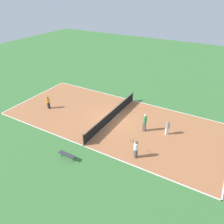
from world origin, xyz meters
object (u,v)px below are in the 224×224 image
(player_baseline_gray, at_px, (168,127))
(player_center_orange, at_px, (48,102))
(bench, at_px, (67,155))
(player_near_white, at_px, (136,148))
(tennis_ball_far_baseline, at_px, (130,116))
(tennis_ball_right_alley, at_px, (198,124))
(tennis_ball_left_sideline, at_px, (110,112))
(tennis_ball_near_net, at_px, (141,112))
(tennis_net, at_px, (112,115))
(player_far_green, at_px, (145,121))

(player_baseline_gray, xyz_separation_m, player_center_orange, (1.79, -12.97, 0.00))
(bench, relative_size, player_near_white, 0.92)
(player_baseline_gray, height_order, tennis_ball_far_baseline, player_baseline_gray)
(player_near_white, height_order, tennis_ball_right_alley, player_near_white)
(player_center_orange, xyz_separation_m, tennis_ball_left_sideline, (-2.73, 6.36, -0.77))
(bench, relative_size, tennis_ball_right_alley, 22.00)
(tennis_ball_near_net, bearing_deg, tennis_net, -36.77)
(bench, bearing_deg, player_far_green, 60.15)
(bench, distance_m, tennis_ball_far_baseline, 8.41)
(bench, relative_size, player_center_orange, 1.04)
(player_center_orange, bearing_deg, tennis_ball_right_alley, 31.63)
(tennis_ball_left_sideline, bearing_deg, player_center_orange, -66.76)
(player_baseline_gray, bearing_deg, tennis_ball_right_alley, 12.65)
(player_near_white, bearing_deg, tennis_ball_right_alley, -83.89)
(bench, relative_size, player_baseline_gray, 1.04)
(player_center_orange, bearing_deg, tennis_net, 24.65)
(player_far_green, distance_m, player_near_white, 3.87)
(player_center_orange, bearing_deg, player_far_green, 19.74)
(player_far_green, distance_m, tennis_ball_far_baseline, 3.02)
(player_baseline_gray, height_order, tennis_ball_left_sideline, player_baseline_gray)
(player_baseline_gray, bearing_deg, tennis_ball_far_baseline, 122.26)
(tennis_net, distance_m, tennis_ball_far_baseline, 2.01)
(player_center_orange, height_order, tennis_ball_right_alley, player_center_orange)
(player_center_orange, relative_size, tennis_ball_right_alley, 21.13)
(player_center_orange, xyz_separation_m, tennis_ball_far_baseline, (-2.90, 8.62, -0.77))
(tennis_net, distance_m, tennis_ball_left_sideline, 1.65)
(tennis_ball_left_sideline, xyz_separation_m, tennis_ball_right_alley, (-2.34, 8.82, 0.00))
(tennis_ball_left_sideline, xyz_separation_m, tennis_ball_near_net, (-1.53, 3.01, 0.00))
(tennis_ball_left_sideline, xyz_separation_m, tennis_ball_far_baseline, (-0.17, 2.26, 0.00))
(tennis_net, bearing_deg, player_baseline_gray, 93.06)
(player_far_green, relative_size, tennis_ball_left_sideline, 26.80)
(bench, height_order, player_near_white, player_near_white)
(tennis_net, height_order, tennis_ball_right_alley, tennis_net)
(player_baseline_gray, xyz_separation_m, tennis_ball_right_alley, (-3.28, 2.22, -0.77))
(tennis_net, distance_m, tennis_ball_right_alley, 8.67)
(bench, height_order, player_far_green, player_far_green)
(player_near_white, distance_m, player_baseline_gray, 4.47)
(player_baseline_gray, relative_size, tennis_ball_near_net, 21.10)
(player_baseline_gray, bearing_deg, bench, -172.52)
(tennis_net, relative_size, player_center_orange, 6.81)
(tennis_net, xyz_separation_m, player_baseline_gray, (-0.30, 5.66, 0.24))
(player_far_green, xyz_separation_m, player_near_white, (3.78, 0.83, -0.12))
(tennis_net, distance_m, tennis_ball_near_net, 3.51)
(tennis_net, distance_m, player_center_orange, 7.46)
(tennis_ball_near_net, bearing_deg, player_near_white, 19.44)
(tennis_ball_left_sideline, bearing_deg, tennis_ball_near_net, 116.87)
(player_far_green, bearing_deg, player_baseline_gray, 18.92)
(player_far_green, distance_m, tennis_ball_near_net, 3.53)
(tennis_ball_right_alley, relative_size, tennis_ball_far_baseline, 1.00)
(player_baseline_gray, height_order, tennis_ball_right_alley, player_baseline_gray)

